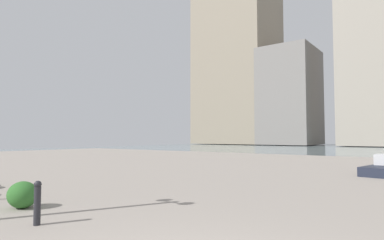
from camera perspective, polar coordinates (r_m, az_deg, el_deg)
The scene contains 5 objects.
building_slab at distance 67.68m, azimuth 30.57°, elevation 8.79°, with size 13.97×10.41×29.86m.
building_annex at distance 71.71m, azimuth 16.93°, elevation 3.90°, with size 10.55×12.62×20.08m.
building_highrise at distance 80.11m, azimuth 8.06°, elevation 10.24°, with size 17.43×14.88×39.78m.
bollard_near at distance 6.61m, azimuth -25.63°, elevation -12.90°, with size 0.13×0.13×0.79m.
shrub_tall at distance 8.28m, azimuth -27.72°, elevation -11.61°, with size 0.70×0.63×0.59m.
Camera 1 is at (-1.92, 2.41, 1.58)m, focal length 30.21 mm.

